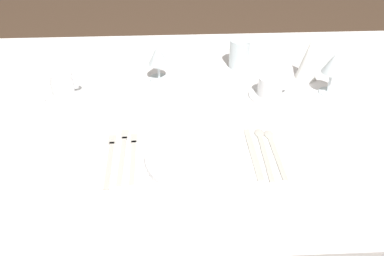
# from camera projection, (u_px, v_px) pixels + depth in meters

# --- Properties ---
(dining_table) EXTENTS (1.80, 1.11, 0.74)m
(dining_table) POSITION_uv_depth(u_px,v_px,m) (186.00, 132.00, 1.42)
(dining_table) COLOR white
(dining_table) RESTS_ON ground
(dinner_plate) EXTENTS (0.26, 0.26, 0.02)m
(dinner_plate) POSITION_uv_depth(u_px,v_px,m) (194.00, 158.00, 1.18)
(dinner_plate) COLOR white
(dinner_plate) RESTS_ON dining_table
(fork_outer) EXTENTS (0.02, 0.21, 0.00)m
(fork_outer) POSITION_uv_depth(u_px,v_px,m) (133.00, 156.00, 1.20)
(fork_outer) COLOR beige
(fork_outer) RESTS_ON dining_table
(fork_inner) EXTENTS (0.02, 0.23, 0.00)m
(fork_inner) POSITION_uv_depth(u_px,v_px,m) (123.00, 153.00, 1.21)
(fork_inner) COLOR beige
(fork_inner) RESTS_ON dining_table
(fork_salad) EXTENTS (0.02, 0.22, 0.00)m
(fork_salad) POSITION_uv_depth(u_px,v_px,m) (110.00, 158.00, 1.19)
(fork_salad) COLOR beige
(fork_salad) RESTS_ON dining_table
(dinner_knife) EXTENTS (0.02, 0.22, 0.00)m
(dinner_knife) POSITION_uv_depth(u_px,v_px,m) (254.00, 155.00, 1.20)
(dinner_knife) COLOR beige
(dinner_knife) RESTS_ON dining_table
(spoon_soup) EXTENTS (0.03, 0.22, 0.01)m
(spoon_soup) POSITION_uv_depth(u_px,v_px,m) (263.00, 147.00, 1.23)
(spoon_soup) COLOR beige
(spoon_soup) RESTS_ON dining_table
(spoon_dessert) EXTENTS (0.03, 0.21, 0.01)m
(spoon_dessert) POSITION_uv_depth(u_px,v_px,m) (274.00, 148.00, 1.23)
(spoon_dessert) COLOR beige
(spoon_dessert) RESTS_ON dining_table
(saucer_left) EXTENTS (0.13, 0.13, 0.01)m
(saucer_left) POSITION_uv_depth(u_px,v_px,m) (269.00, 95.00, 1.44)
(saucer_left) COLOR white
(saucer_left) RESTS_ON dining_table
(coffee_cup_left) EXTENTS (0.10, 0.08, 0.06)m
(coffee_cup_left) POSITION_uv_depth(u_px,v_px,m) (271.00, 86.00, 1.42)
(coffee_cup_left) COLOR white
(coffee_cup_left) RESTS_ON saucer_left
(saucer_right) EXTENTS (0.13, 0.13, 0.01)m
(saucer_right) POSITION_uv_depth(u_px,v_px,m) (64.00, 93.00, 1.45)
(saucer_right) COLOR white
(saucer_right) RESTS_ON dining_table
(coffee_cup_right) EXTENTS (0.10, 0.07, 0.07)m
(coffee_cup_right) POSITION_uv_depth(u_px,v_px,m) (62.00, 83.00, 1.42)
(coffee_cup_right) COLOR white
(coffee_cup_right) RESTS_ON saucer_right
(wine_glass_centre) EXTENTS (0.07, 0.07, 0.14)m
(wine_glass_centre) POSITION_uv_depth(u_px,v_px,m) (334.00, 65.00, 1.40)
(wine_glass_centre) COLOR silver
(wine_glass_centre) RESTS_ON dining_table
(wine_glass_left) EXTENTS (0.07, 0.07, 0.13)m
(wine_glass_left) POSITION_uv_depth(u_px,v_px,m) (158.00, 57.00, 1.47)
(wine_glass_left) COLOR silver
(wine_glass_left) RESTS_ON dining_table
(drink_tumbler) EXTENTS (0.07, 0.07, 0.10)m
(drink_tumbler) POSITION_uv_depth(u_px,v_px,m) (239.00, 55.00, 1.57)
(drink_tumbler) COLOR silver
(drink_tumbler) RESTS_ON dining_table
(napkin_folded) EXTENTS (0.07, 0.07, 0.15)m
(napkin_folded) POSITION_uv_depth(u_px,v_px,m) (308.00, 59.00, 1.49)
(napkin_folded) COLOR white
(napkin_folded) RESTS_ON dining_table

